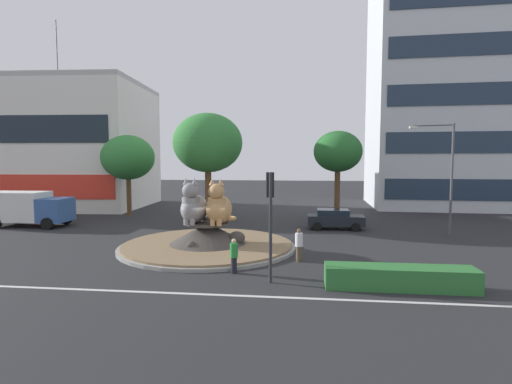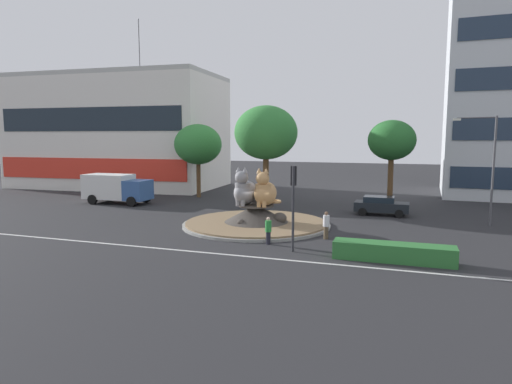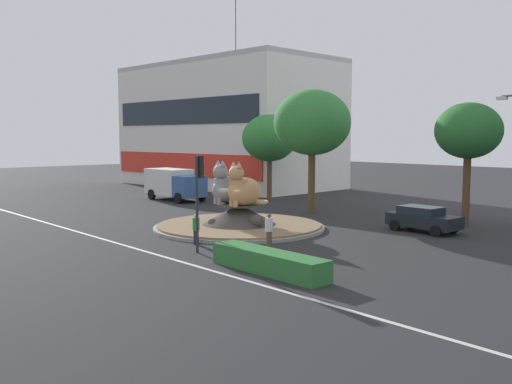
{
  "view_description": "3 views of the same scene",
  "coord_description": "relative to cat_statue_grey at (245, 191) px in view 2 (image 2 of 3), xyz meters",
  "views": [
    {
      "loc": [
        5.35,
        -21.94,
        5.11
      ],
      "look_at": [
        2.93,
        -0.65,
        3.39
      ],
      "focal_mm": 27.05,
      "sensor_mm": 36.0,
      "label": 1
    },
    {
      "loc": [
        9.84,
        -28.99,
        6.17
      ],
      "look_at": [
        -0.33,
        0.92,
        2.26
      ],
      "focal_mm": 31.15,
      "sensor_mm": 36.0,
      "label": 2
    },
    {
      "loc": [
        26.11,
        -21.84,
        5.54
      ],
      "look_at": [
        2.44,
        -0.8,
        2.46
      ],
      "focal_mm": 39.89,
      "sensor_mm": 36.0,
      "label": 3
    }
  ],
  "objects": [
    {
      "name": "clipped_hedge_strip",
      "position": [
        10.11,
        -5.99,
        -2.03
      ],
      "size": [
        5.91,
        1.2,
        0.9
      ],
      "primitive_type": "cube",
      "color": "#2D7033",
      "rests_on": "ground"
    },
    {
      "name": "third_tree_left",
      "position": [
        -9.7,
        12.51,
        2.95
      ],
      "size": [
        4.83,
        4.83,
        7.5
      ],
      "color": "brown",
      "rests_on": "ground"
    },
    {
      "name": "broadleaf_tree_behind_island",
      "position": [
        9.27,
        11.56,
        3.39
      ],
      "size": [
        4.06,
        4.06,
        7.65
      ],
      "color": "brown",
      "rests_on": "ground"
    },
    {
      "name": "streetlight_arm",
      "position": [
        15.94,
        5.64,
        2.01
      ],
      "size": [
        2.76,
        0.78,
        7.63
      ],
      "rotation": [
        0.0,
        0.0,
        2.91
      ],
      "color": "#4C4C51",
      "rests_on": "ground"
    },
    {
      "name": "pedestrian_white_shirt",
      "position": [
        6.08,
        -2.21,
        -1.59
      ],
      "size": [
        0.39,
        0.39,
        1.69
      ],
      "rotation": [
        0.0,
        0.0,
        4.01
      ],
      "color": "brown",
      "rests_on": "ground"
    },
    {
      "name": "roundabout_island",
      "position": [
        0.75,
        0.29,
        -1.98
      ],
      "size": [
        10.31,
        10.31,
        1.5
      ],
      "color": "gray",
      "rests_on": "ground"
    },
    {
      "name": "cat_statue_grey",
      "position": [
        0.0,
        0.0,
        0.0
      ],
      "size": [
        1.86,
        2.68,
        2.66
      ],
      "rotation": [
        0.0,
        0.0,
        -1.66
      ],
      "color": "gray",
      "rests_on": "roundabout_island"
    },
    {
      "name": "traffic_light_mast",
      "position": [
        4.87,
        -5.69,
        0.78
      ],
      "size": [
        0.36,
        0.45,
        4.65
      ],
      "rotation": [
        0.0,
        0.0,
        1.77
      ],
      "color": "#2D2D33",
      "rests_on": "ground"
    },
    {
      "name": "pedestrian_green_shirt",
      "position": [
        3.14,
        -4.62,
        -1.64
      ],
      "size": [
        0.36,
        0.36,
        1.6
      ],
      "rotation": [
        0.0,
        0.0,
        6.01
      ],
      "color": "black",
      "rests_on": "ground"
    },
    {
      "name": "ground_plane",
      "position": [
        0.73,
        0.29,
        -2.48
      ],
      "size": [
        160.0,
        160.0,
        0.0
      ],
      "primitive_type": "plane",
      "color": "#28282B"
    },
    {
      "name": "sedan_on_far_lane",
      "position": [
        8.76,
        7.58,
        -1.68
      ],
      "size": [
        4.2,
        2.08,
        1.49
      ],
      "rotation": [
        0.0,
        0.0,
        -0.02
      ],
      "color": "black",
      "rests_on": "ground"
    },
    {
      "name": "delivery_box_truck",
      "position": [
        -15.05,
        6.05,
        -0.98
      ],
      "size": [
        6.35,
        2.73,
        2.72
      ],
      "rotation": [
        0.0,
        0.0,
        0.01
      ],
      "color": "#335693",
      "rests_on": "ground"
    },
    {
      "name": "second_tree_near_tower",
      "position": [
        -1.27,
        8.85,
        4.07
      ],
      "size": [
        5.57,
        5.57,
        8.95
      ],
      "color": "brown",
      "rests_on": "ground"
    },
    {
      "name": "shophouse_block",
      "position": [
        -23.73,
        19.01,
        4.35
      ],
      "size": [
        25.59,
        14.25,
        19.4
      ],
      "rotation": [
        0.0,
        0.0,
        0.06
      ],
      "color": "silver",
      "rests_on": "ground"
    },
    {
      "name": "lane_centreline",
      "position": [
        0.73,
        -7.52,
        -2.47
      ],
      "size": [
        112.0,
        0.2,
        0.01
      ],
      "primitive_type": "cube",
      "color": "silver",
      "rests_on": "ground"
    },
    {
      "name": "cat_statue_calico",
      "position": [
        1.47,
        -0.02,
        -0.01
      ],
      "size": [
        1.72,
        2.66,
        2.63
      ],
      "rotation": [
        0.0,
        0.0,
        -1.59
      ],
      "color": "tan",
      "rests_on": "roundabout_island"
    }
  ]
}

